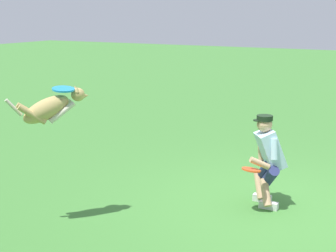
{
  "coord_description": "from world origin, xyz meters",
  "views": [
    {
      "loc": [
        -1.87,
        6.52,
        2.69
      ],
      "look_at": [
        1.19,
        0.83,
        1.22
      ],
      "focal_mm": 54.58,
      "sensor_mm": 36.0,
      "label": 1
    }
  ],
  "objects_px": {
    "person": "(267,158)",
    "frisbee_flying": "(63,89)",
    "dog": "(50,108)",
    "frisbee_held": "(251,170)"
  },
  "relations": [
    {
      "from": "person",
      "to": "frisbee_flying",
      "type": "distance_m",
      "value": 2.92
    },
    {
      "from": "dog",
      "to": "frisbee_held",
      "type": "xyz_separation_m",
      "value": [
        -2.09,
        -1.52,
        -0.9
      ]
    },
    {
      "from": "dog",
      "to": "frisbee_flying",
      "type": "distance_m",
      "value": 0.28
    },
    {
      "from": "dog",
      "to": "frisbee_held",
      "type": "height_order",
      "value": "dog"
    },
    {
      "from": "frisbee_flying",
      "to": "person",
      "type": "bearing_deg",
      "value": -139.78
    },
    {
      "from": "frisbee_flying",
      "to": "dog",
      "type": "bearing_deg",
      "value": 51.02
    },
    {
      "from": "person",
      "to": "frisbee_held",
      "type": "xyz_separation_m",
      "value": [
        0.1,
        0.37,
        -0.09
      ]
    },
    {
      "from": "person",
      "to": "frisbee_flying",
      "type": "xyz_separation_m",
      "value": [
        2.08,
        1.76,
        1.04
      ]
    },
    {
      "from": "person",
      "to": "frisbee_flying",
      "type": "bearing_deg",
      "value": 3.96
    },
    {
      "from": "person",
      "to": "frisbee_flying",
      "type": "relative_size",
      "value": 4.72
    }
  ]
}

